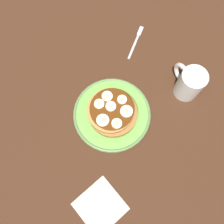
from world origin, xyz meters
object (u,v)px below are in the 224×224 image
(plate, at_px, (112,114))
(pancake_stack, at_px, (112,112))
(banana_slice_1, at_px, (117,124))
(banana_slice_2, at_px, (99,104))
(banana_slice_4, at_px, (126,111))
(banana_slice_0, at_px, (111,107))
(banana_slice_5, at_px, (122,100))
(banana_slice_6, at_px, (107,96))
(napkin, at_px, (100,206))
(banana_slice_3, at_px, (103,120))
(coffee_mug, at_px, (189,83))
(fork, at_px, (136,40))

(plate, distance_m, pancake_stack, 0.03)
(banana_slice_1, xyz_separation_m, banana_slice_2, (0.07, 0.01, -0.00))
(banana_slice_4, bearing_deg, pancake_stack, 52.14)
(pancake_stack, relative_size, banana_slice_4, 4.15)
(banana_slice_0, bearing_deg, banana_slice_5, -87.20)
(banana_slice_6, bearing_deg, plate, 170.68)
(banana_slice_6, relative_size, napkin, 0.27)
(banana_slice_2, height_order, banana_slice_4, banana_slice_4)
(banana_slice_4, distance_m, napkin, 0.26)
(banana_slice_0, bearing_deg, plate, -170.68)
(banana_slice_3, relative_size, coffee_mug, 0.32)
(plate, height_order, banana_slice_2, banana_slice_2)
(banana_slice_1, relative_size, banana_slice_5, 1.05)
(pancake_stack, height_order, napkin, pancake_stack)
(banana_slice_0, distance_m, banana_slice_1, 0.05)
(banana_slice_0, xyz_separation_m, banana_slice_4, (-0.03, -0.03, 0.00))
(pancake_stack, xyz_separation_m, napkin, (-0.20, 0.15, -0.03))
(banana_slice_2, xyz_separation_m, coffee_mug, (-0.07, -0.25, -0.01))
(plate, xyz_separation_m, banana_slice_4, (-0.03, -0.03, 0.05))
(plate, relative_size, banana_slice_6, 7.42)
(banana_slice_4, bearing_deg, napkin, 134.11)
(fork, bearing_deg, banana_slice_2, 124.94)
(pancake_stack, xyz_separation_m, banana_slice_2, (0.03, 0.02, 0.02))
(pancake_stack, bearing_deg, banana_slice_1, 167.50)
(banana_slice_3, bearing_deg, banana_slice_0, -57.95)
(banana_slice_6, bearing_deg, banana_slice_0, 166.97)
(banana_slice_2, relative_size, banana_slice_4, 0.83)
(banana_slice_5, xyz_separation_m, fork, (0.17, -0.16, -0.06))
(banana_slice_1, bearing_deg, banana_slice_2, 10.53)
(plate, distance_m, napkin, 0.25)
(plate, height_order, pancake_stack, pancake_stack)
(banana_slice_4, xyz_separation_m, napkin, (-0.17, 0.18, -0.06))
(banana_slice_4, bearing_deg, banana_slice_3, 81.31)
(pancake_stack, height_order, banana_slice_3, banana_slice_3)
(banana_slice_3, xyz_separation_m, fork, (0.20, -0.23, -0.06))
(banana_slice_2, xyz_separation_m, banana_slice_4, (-0.06, -0.05, 0.00))
(coffee_mug, distance_m, fork, 0.23)
(banana_slice_0, relative_size, coffee_mug, 0.27)
(banana_slice_3, relative_size, banana_slice_6, 1.14)
(banana_slice_2, bearing_deg, coffee_mug, -104.97)
(banana_slice_0, xyz_separation_m, banana_slice_5, (0.00, -0.04, -0.00))
(banana_slice_2, bearing_deg, banana_slice_5, -108.61)
(banana_slice_1, bearing_deg, fork, -42.46)
(banana_slice_6, distance_m, fork, 0.24)
(plate, relative_size, coffee_mug, 2.09)
(fork, bearing_deg, banana_slice_6, 127.34)
(banana_slice_0, distance_m, fork, 0.27)
(banana_slice_1, xyz_separation_m, coffee_mug, (0.00, -0.24, -0.01))
(banana_slice_0, relative_size, banana_slice_1, 1.03)
(banana_slice_2, distance_m, fork, 0.27)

